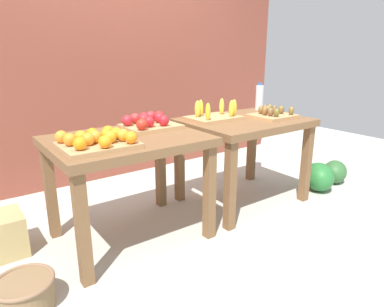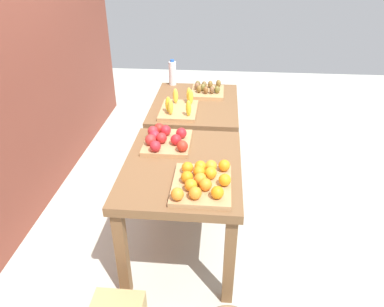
{
  "view_description": "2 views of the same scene",
  "coord_description": "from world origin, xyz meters",
  "px_view_note": "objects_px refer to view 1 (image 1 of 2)",
  "views": [
    {
      "loc": [
        -1.54,
        -2.1,
        1.32
      ],
      "look_at": [
        -0.03,
        -0.03,
        0.56
      ],
      "focal_mm": 32.02,
      "sensor_mm": 36.0,
      "label": 1
    },
    {
      "loc": [
        -2.64,
        -0.25,
        2.06
      ],
      "look_at": [
        -0.1,
        -0.03,
        0.58
      ],
      "focal_mm": 33.87,
      "sensor_mm": 36.0,
      "label": 2
    }
  ],
  "objects_px": {
    "display_table_left": "(128,153)",
    "orange_bin": "(98,141)",
    "display_table_right": "(244,132)",
    "wicker_basket": "(25,293)",
    "water_bottle": "(259,97)",
    "apple_bin": "(149,122)",
    "banana_crate": "(214,115)",
    "kiwi_bin": "(272,114)",
    "watermelon_pile": "(325,175)"
  },
  "relations": [
    {
      "from": "orange_bin",
      "to": "apple_bin",
      "type": "relative_size",
      "value": 1.05
    },
    {
      "from": "water_bottle",
      "to": "wicker_basket",
      "type": "height_order",
      "value": "water_bottle"
    },
    {
      "from": "apple_bin",
      "to": "wicker_basket",
      "type": "xyz_separation_m",
      "value": [
        -1.06,
        -0.5,
        -0.71
      ]
    },
    {
      "from": "banana_crate",
      "to": "kiwi_bin",
      "type": "bearing_deg",
      "value": -25.11
    },
    {
      "from": "water_bottle",
      "to": "watermelon_pile",
      "type": "distance_m",
      "value": 1.03
    },
    {
      "from": "orange_bin",
      "to": "wicker_basket",
      "type": "height_order",
      "value": "orange_bin"
    },
    {
      "from": "apple_bin",
      "to": "banana_crate",
      "type": "bearing_deg",
      "value": -2.73
    },
    {
      "from": "orange_bin",
      "to": "water_bottle",
      "type": "xyz_separation_m",
      "value": [
        1.85,
        0.43,
        0.08
      ]
    },
    {
      "from": "water_bottle",
      "to": "display_table_left",
      "type": "bearing_deg",
      "value": -170.08
    },
    {
      "from": "kiwi_bin",
      "to": "display_table_left",
      "type": "bearing_deg",
      "value": 175.77
    },
    {
      "from": "display_table_left",
      "to": "watermelon_pile",
      "type": "distance_m",
      "value": 2.1
    },
    {
      "from": "banana_crate",
      "to": "water_bottle",
      "type": "height_order",
      "value": "water_bottle"
    },
    {
      "from": "apple_bin",
      "to": "water_bottle",
      "type": "relative_size",
      "value": 1.57
    },
    {
      "from": "display_table_right",
      "to": "banana_crate",
      "type": "xyz_separation_m",
      "value": [
        -0.24,
        0.12,
        0.15
      ]
    },
    {
      "from": "banana_crate",
      "to": "water_bottle",
      "type": "relative_size",
      "value": 1.65
    },
    {
      "from": "orange_bin",
      "to": "display_table_left",
      "type": "bearing_deg",
      "value": 30.31
    },
    {
      "from": "banana_crate",
      "to": "watermelon_pile",
      "type": "xyz_separation_m",
      "value": [
        1.14,
        -0.39,
        -0.67
      ]
    },
    {
      "from": "display_table_right",
      "to": "apple_bin",
      "type": "height_order",
      "value": "apple_bin"
    },
    {
      "from": "apple_bin",
      "to": "wicker_basket",
      "type": "relative_size",
      "value": 1.33
    },
    {
      "from": "apple_bin",
      "to": "water_bottle",
      "type": "height_order",
      "value": "water_bottle"
    },
    {
      "from": "watermelon_pile",
      "to": "wicker_basket",
      "type": "xyz_separation_m",
      "value": [
        -2.81,
        -0.08,
        -0.04
      ]
    },
    {
      "from": "display_table_right",
      "to": "watermelon_pile",
      "type": "xyz_separation_m",
      "value": [
        0.9,
        -0.27,
        -0.52
      ]
    },
    {
      "from": "orange_bin",
      "to": "water_bottle",
      "type": "distance_m",
      "value": 1.9
    },
    {
      "from": "watermelon_pile",
      "to": "wicker_basket",
      "type": "distance_m",
      "value": 2.82
    },
    {
      "from": "apple_bin",
      "to": "display_table_right",
      "type": "bearing_deg",
      "value": -10.11
    },
    {
      "from": "water_bottle",
      "to": "wicker_basket",
      "type": "relative_size",
      "value": 0.85
    },
    {
      "from": "orange_bin",
      "to": "water_bottle",
      "type": "relative_size",
      "value": 1.65
    },
    {
      "from": "orange_bin",
      "to": "water_bottle",
      "type": "height_order",
      "value": "water_bottle"
    },
    {
      "from": "orange_bin",
      "to": "apple_bin",
      "type": "xyz_separation_m",
      "value": [
        0.52,
        0.3,
        0.0
      ]
    },
    {
      "from": "apple_bin",
      "to": "watermelon_pile",
      "type": "height_order",
      "value": "apple_bin"
    },
    {
      "from": "orange_bin",
      "to": "watermelon_pile",
      "type": "xyz_separation_m",
      "value": [
        2.28,
        -0.12,
        -0.67
      ]
    },
    {
      "from": "kiwi_bin",
      "to": "wicker_basket",
      "type": "distance_m",
      "value": 2.28
    },
    {
      "from": "water_bottle",
      "to": "watermelon_pile",
      "type": "xyz_separation_m",
      "value": [
        0.43,
        -0.55,
        -0.76
      ]
    },
    {
      "from": "kiwi_bin",
      "to": "watermelon_pile",
      "type": "height_order",
      "value": "kiwi_bin"
    },
    {
      "from": "display_table_left",
      "to": "kiwi_bin",
      "type": "relative_size",
      "value": 2.89
    },
    {
      "from": "display_table_right",
      "to": "wicker_basket",
      "type": "distance_m",
      "value": 2.02
    },
    {
      "from": "display_table_right",
      "to": "display_table_left",
      "type": "bearing_deg",
      "value": 180.0
    },
    {
      "from": "apple_bin",
      "to": "watermelon_pile",
      "type": "bearing_deg",
      "value": -13.55
    },
    {
      "from": "apple_bin",
      "to": "banana_crate",
      "type": "relative_size",
      "value": 0.95
    },
    {
      "from": "display_table_right",
      "to": "kiwi_bin",
      "type": "bearing_deg",
      "value": -23.0
    },
    {
      "from": "kiwi_bin",
      "to": "watermelon_pile",
      "type": "bearing_deg",
      "value": -14.41
    },
    {
      "from": "orange_bin",
      "to": "kiwi_bin",
      "type": "relative_size",
      "value": 1.23
    },
    {
      "from": "orange_bin",
      "to": "banana_crate",
      "type": "relative_size",
      "value": 1.0
    },
    {
      "from": "watermelon_pile",
      "to": "wicker_basket",
      "type": "relative_size",
      "value": 2.26
    },
    {
      "from": "display_table_right",
      "to": "kiwi_bin",
      "type": "height_order",
      "value": "kiwi_bin"
    },
    {
      "from": "display_table_left",
      "to": "banana_crate",
      "type": "bearing_deg",
      "value": 8.02
    },
    {
      "from": "display_table_left",
      "to": "watermelon_pile",
      "type": "height_order",
      "value": "display_table_left"
    },
    {
      "from": "display_table_left",
      "to": "orange_bin",
      "type": "distance_m",
      "value": 0.34
    },
    {
      "from": "display_table_left",
      "to": "apple_bin",
      "type": "relative_size",
      "value": 2.48
    },
    {
      "from": "kiwi_bin",
      "to": "wicker_basket",
      "type": "bearing_deg",
      "value": -173.38
    }
  ]
}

